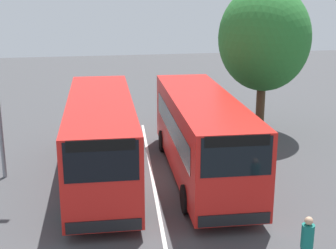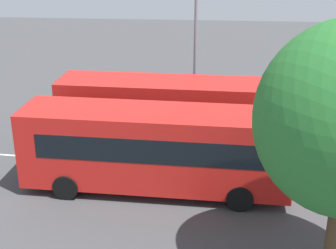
{
  "view_description": "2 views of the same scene",
  "coord_description": "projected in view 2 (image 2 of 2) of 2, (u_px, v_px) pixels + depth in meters",
  "views": [
    {
      "loc": [
        17.28,
        -2.45,
        7.06
      ],
      "look_at": [
        -0.57,
        0.72,
        1.93
      ],
      "focal_mm": 51.59,
      "sensor_mm": 36.0,
      "label": 1
    },
    {
      "loc": [
        -1.75,
        18.11,
        9.13
      ],
      "look_at": [
        -0.05,
        -1.37,
        1.34
      ],
      "focal_mm": 52.2,
      "sensor_mm": 36.0,
      "label": 2
    }
  ],
  "objects": [
    {
      "name": "bus_center_left",
      "position": [
        155.0,
        147.0,
        17.89
      ],
      "size": [
        9.9,
        2.82,
        3.14
      ],
      "rotation": [
        0.0,
        0.0,
        -0.04
      ],
      "color": "red",
      "rests_on": "ground"
    },
    {
      "name": "street_lamp",
      "position": [
        195.0,
        21.0,
        23.28
      ],
      "size": [
        0.68,
        2.82,
        8.9
      ],
      "rotation": [
        0.0,
        0.0,
        1.39
      ],
      "color": "gray",
      "rests_on": "ground"
    },
    {
      "name": "ground_plane",
      "position": [
        164.0,
        167.0,
        20.28
      ],
      "size": [
        71.48,
        71.48,
        0.0
      ],
      "primitive_type": "plane",
      "color": "#424244"
    },
    {
      "name": "lane_stripe_outer_left",
      "position": [
        164.0,
        166.0,
        20.28
      ],
      "size": [
        14.81,
        1.22,
        0.01
      ],
      "primitive_type": "cube",
      "rotation": [
        0.0,
        0.0,
        -0.07
      ],
      "color": "silver",
      "rests_on": "ground"
    },
    {
      "name": "bus_far_left",
      "position": [
        170.0,
        112.0,
        21.39
      ],
      "size": [
        9.89,
        2.77,
        3.14
      ],
      "rotation": [
        0.0,
        0.0,
        -0.04
      ],
      "color": "red",
      "rests_on": "ground"
    }
  ]
}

